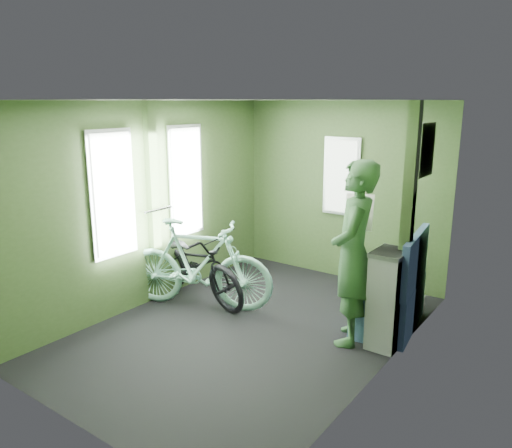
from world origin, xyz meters
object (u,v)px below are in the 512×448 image
at_px(bicycle_black, 197,299).
at_px(bench_seat, 391,299).
at_px(bicycle_mint, 199,307).
at_px(waste_box, 388,299).
at_px(passenger, 353,253).

xyz_separation_m(bicycle_black, bench_seat, (2.15, 0.61, 0.31)).
relative_size(bicycle_mint, bench_seat, 1.65).
bearing_deg(bench_seat, bicycle_mint, -165.61).
bearing_deg(waste_box, passenger, -163.83).
xyz_separation_m(bicycle_mint, waste_box, (2.07, 0.38, 0.48)).
distance_m(bicycle_black, waste_box, 2.32).
xyz_separation_m(passenger, bench_seat, (0.22, 0.51, -0.58)).
distance_m(bicycle_mint, bench_seat, 2.13).
bearing_deg(bicycle_mint, bicycle_black, 25.82).
relative_size(waste_box, bench_seat, 0.91).
distance_m(bicycle_mint, passenger, 1.97).
bearing_deg(bench_seat, waste_box, -82.34).
xyz_separation_m(passenger, waste_box, (0.33, 0.10, -0.42)).
relative_size(bicycle_black, bench_seat, 1.64).
xyz_separation_m(waste_box, bench_seat, (-0.11, 0.41, -0.17)).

